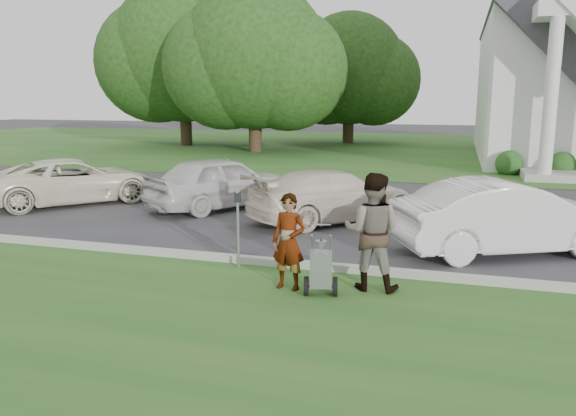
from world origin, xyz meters
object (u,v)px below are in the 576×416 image
at_px(tree_far, 183,58).
at_px(car_a, 75,181).
at_px(person_left, 289,243).
at_px(car_b, 222,182).
at_px(striping_cart, 321,270).
at_px(person_right, 372,233).
at_px(parking_meter_near, 238,220).
at_px(car_c, 334,195).
at_px(tree_back, 349,74).
at_px(tree_left, 254,63).
at_px(car_d, 507,217).

bearing_deg(tree_far, car_a, -72.13).
height_order(person_left, car_b, person_left).
xyz_separation_m(striping_cart, person_right, (0.72, 0.54, 0.55)).
distance_m(parking_meter_near, car_c, 4.66).
distance_m(tree_back, striping_cart, 31.51).
distance_m(tree_far, parking_meter_near, 28.68).
bearing_deg(parking_meter_near, tree_far, 118.82).
relative_size(tree_left, person_left, 6.64).
bearing_deg(tree_back, tree_far, -153.44).
height_order(tree_far, tree_back, tree_far).
relative_size(striping_cart, car_c, 0.25).
bearing_deg(car_a, car_d, -150.14).
height_order(striping_cart, car_d, car_d).
relative_size(tree_far, striping_cart, 10.32).
relative_size(tree_far, person_right, 6.00).
bearing_deg(tree_back, person_left, -80.99).
bearing_deg(tree_left, person_left, -68.61).
xyz_separation_m(striping_cart, car_a, (-8.99, 5.74, 0.25)).
bearing_deg(person_right, tree_left, -64.65).
xyz_separation_m(tree_far, person_right, (16.16, -25.20, -4.72)).
bearing_deg(parking_meter_near, car_b, 116.20).
bearing_deg(parking_meter_near, car_a, 146.37).
bearing_deg(person_left, car_d, 52.86).
relative_size(car_b, car_c, 0.97).
relative_size(tree_left, car_d, 2.33).
height_order(tree_far, parking_meter_near, tree_far).
xyz_separation_m(parking_meter_near, car_c, (0.80, 4.59, -0.26)).
height_order(striping_cart, car_c, car_c).
xyz_separation_m(person_left, parking_meter_near, (-1.22, 0.83, 0.12)).
bearing_deg(striping_cart, tree_back, 86.66).
distance_m(striping_cart, car_a, 10.67).
bearing_deg(tree_far, parking_meter_near, -61.18).
distance_m(tree_back, car_c, 25.90).
relative_size(car_a, car_d, 1.06).
xyz_separation_m(car_a, car_b, (4.55, 0.59, 0.08)).
distance_m(car_b, car_d, 7.97).
xyz_separation_m(car_a, car_c, (7.99, -0.20, -0.01)).
height_order(striping_cart, person_left, person_left).
height_order(tree_back, person_right, tree_back).
distance_m(striping_cart, parking_meter_near, 2.10).
height_order(tree_back, car_b, tree_back).
bearing_deg(tree_back, parking_meter_near, -83.05).
bearing_deg(person_left, car_b, 131.37).
relative_size(person_left, car_a, 0.33).
distance_m(tree_left, person_left, 24.65).
bearing_deg(car_a, tree_far, -31.92).
xyz_separation_m(tree_left, parking_meter_near, (7.63, -21.78, -4.18)).
height_order(tree_far, car_b, tree_far).
relative_size(person_right, car_c, 0.42).
bearing_deg(car_a, car_c, -141.20).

